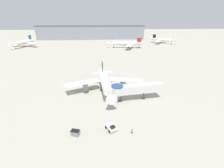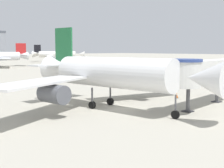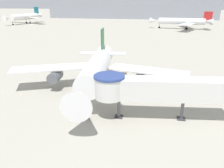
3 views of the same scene
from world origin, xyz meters
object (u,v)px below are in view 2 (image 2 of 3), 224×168
(jet_bridge, at_px, (205,71))
(background_jet_black_tail, at_px, (56,54))
(main_airplane, at_px, (110,73))
(traffic_cone_starboard_wing, at_px, (177,95))

(jet_bridge, bearing_deg, background_jet_black_tail, 57.47)
(main_airplane, relative_size, background_jet_black_tail, 1.28)
(background_jet_black_tail, bearing_deg, traffic_cone_starboard_wing, -161.82)
(traffic_cone_starboard_wing, height_order, background_jet_black_tail, background_jet_black_tail)
(jet_bridge, distance_m, background_jet_black_tail, 146.18)
(main_airplane, bearing_deg, background_jet_black_tail, 54.13)
(traffic_cone_starboard_wing, bearing_deg, main_airplane, 176.40)
(main_airplane, distance_m, background_jet_black_tail, 144.38)
(jet_bridge, relative_size, traffic_cone_starboard_wing, 23.70)
(main_airplane, height_order, traffic_cone_starboard_wing, main_airplane)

